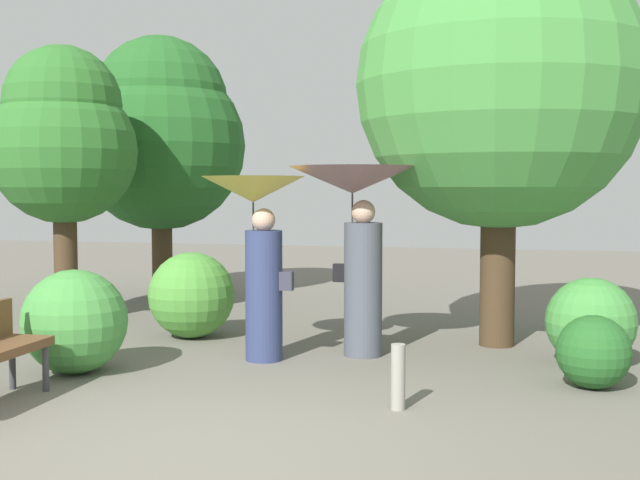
{
  "coord_description": "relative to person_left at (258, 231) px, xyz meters",
  "views": [
    {
      "loc": [
        2.17,
        -5.02,
        1.83
      ],
      "look_at": [
        0.0,
        3.55,
        1.27
      ],
      "focal_mm": 44.82,
      "sensor_mm": 36.0,
      "label": 1
    }
  ],
  "objects": [
    {
      "name": "bush_path_left",
      "position": [
        -1.2,
        1.0,
        -0.85
      ],
      "size": [
        1.06,
        1.06,
        1.06
      ],
      "primitive_type": "sphere",
      "color": "#4C9338",
      "rests_on": "ground"
    },
    {
      "name": "person_right",
      "position": [
        0.97,
        0.49,
        0.18
      ],
      "size": [
        1.39,
        1.39,
        2.08
      ],
      "rotation": [
        0.0,
        0.0,
        1.49
      ],
      "color": "#474C56",
      "rests_on": "ground"
    },
    {
      "name": "person_left",
      "position": [
        0.0,
        0.0,
        0.0
      ],
      "size": [
        1.1,
        1.1,
        1.97
      ],
      "rotation": [
        0.0,
        0.0,
        1.49
      ],
      "color": "navy",
      "rests_on": "ground"
    },
    {
      "name": "tree_mid_left",
      "position": [
        -3.28,
        1.56,
        1.15
      ],
      "size": [
        1.97,
        1.97,
        3.76
      ],
      "color": "#42301E",
      "rests_on": "ground"
    },
    {
      "name": "bush_behind_bench",
      "position": [
        3.39,
        -0.44,
        -1.04
      ],
      "size": [
        0.68,
        0.68,
        0.68
      ],
      "primitive_type": "sphere",
      "color": "#235B23",
      "rests_on": "ground"
    },
    {
      "name": "bush_far_side",
      "position": [
        3.44,
        0.55,
        -0.92
      ],
      "size": [
        0.92,
        0.92,
        0.92
      ],
      "primitive_type": "sphere",
      "color": "#428C3D",
      "rests_on": "ground"
    },
    {
      "name": "path_marker_post",
      "position": [
        1.76,
        -1.58,
        -1.11
      ],
      "size": [
        0.12,
        0.12,
        0.55
      ],
      "primitive_type": "cylinder",
      "color": "gray",
      "rests_on": "ground"
    },
    {
      "name": "bush_path_right",
      "position": [
        -1.56,
        -1.06,
        -0.86
      ],
      "size": [
        1.04,
        1.04,
        1.04
      ],
      "primitive_type": "sphere",
      "color": "#428C3D",
      "rests_on": "ground"
    },
    {
      "name": "ground_plane",
      "position": [
        0.56,
        -3.06,
        -1.38
      ],
      "size": [
        40.0,
        40.0,
        0.0
      ],
      "primitive_type": "plane",
      "color": "#6B665B"
    },
    {
      "name": "tree_near_right",
      "position": [
        2.47,
        1.43,
        1.91
      ],
      "size": [
        3.33,
        3.33,
        5.17
      ],
      "color": "#42301E",
      "rests_on": "ground"
    },
    {
      "name": "tree_near_left",
      "position": [
        -3.11,
        4.2,
        1.39
      ],
      "size": [
        2.81,
        2.81,
        4.36
      ],
      "color": "#42301E",
      "rests_on": "ground"
    }
  ]
}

